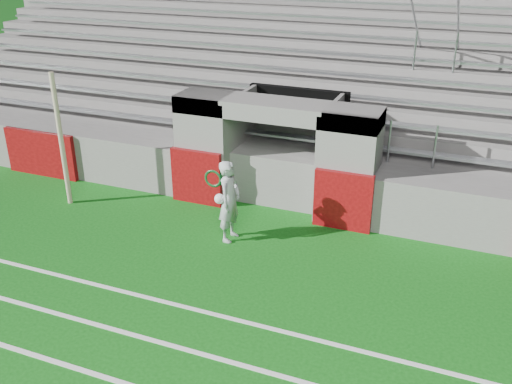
% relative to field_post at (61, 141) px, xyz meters
% --- Properties ---
extents(ground, '(90.00, 90.00, 0.00)m').
position_rel_field_post_xyz_m(ground, '(4.71, -1.77, -1.61)').
color(ground, '#0E5410').
rests_on(ground, ground).
extents(field_post, '(0.11, 0.11, 3.22)m').
position_rel_field_post_xyz_m(field_post, '(0.00, 0.00, 0.00)').
color(field_post, '#C7B394').
rests_on(field_post, ground).
extents(stadium_structure, '(26.00, 8.48, 5.42)m').
position_rel_field_post_xyz_m(stadium_structure, '(4.71, 6.20, -0.12)').
color(stadium_structure, slate).
rests_on(stadium_structure, ground).
extents(goalkeeper_with_ball, '(0.52, 0.67, 1.79)m').
position_rel_field_post_xyz_m(goalkeeper_with_ball, '(4.39, -0.19, -0.71)').
color(goalkeeper_with_ball, '#ACB2B5').
rests_on(goalkeeper_with_ball, ground).
extents(hose_coil, '(0.57, 0.15, 0.61)m').
position_rel_field_post_xyz_m(hose_coil, '(3.38, 1.16, -0.82)').
color(hose_coil, '#0C3C0C').
rests_on(hose_coil, ground).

